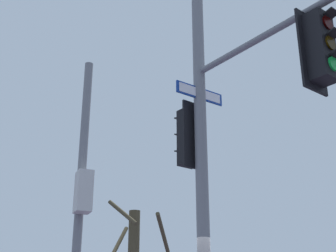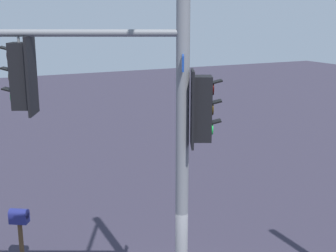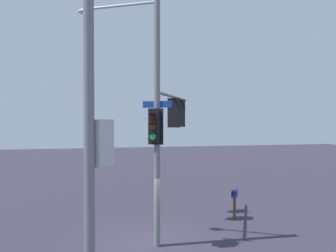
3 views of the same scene
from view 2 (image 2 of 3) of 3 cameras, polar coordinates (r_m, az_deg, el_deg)
The scene contains 2 objects.
main_signal_pole_assembly at distance 7.44m, azimuth -6.17°, elevation 6.74°, with size 5.18×5.08×9.22m.
mailbox at distance 11.74m, azimuth -18.12°, elevation -11.18°, with size 0.44×0.50×1.41m.
Camera 2 is at (6.31, -3.18, 5.93)m, focal length 48.66 mm.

